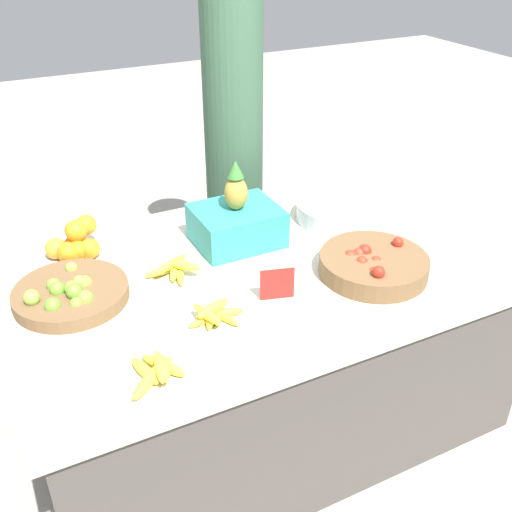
% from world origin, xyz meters
% --- Properties ---
extents(ground_plane, '(12.00, 12.00, 0.00)m').
position_xyz_m(ground_plane, '(0.00, 0.00, 0.00)').
color(ground_plane, '#A39E93').
extents(market_table, '(1.78, 1.18, 0.68)m').
position_xyz_m(market_table, '(0.00, 0.00, 0.34)').
color(market_table, '#4C4742').
rests_on(market_table, ground_plane).
extents(lime_bowl, '(0.38, 0.38, 0.09)m').
position_xyz_m(lime_bowl, '(-0.65, 0.09, 0.71)').
color(lime_bowl, brown).
rests_on(lime_bowl, market_table).
extents(tomato_basket, '(0.39, 0.39, 0.11)m').
position_xyz_m(tomato_basket, '(0.36, -0.22, 0.71)').
color(tomato_basket, brown).
rests_on(tomato_basket, market_table).
extents(orange_pile, '(0.21, 0.17, 0.14)m').
position_xyz_m(orange_pile, '(-0.56, 0.38, 0.73)').
color(orange_pile, orange).
rests_on(orange_pile, market_table).
extents(metal_bowl, '(0.35, 0.35, 0.08)m').
position_xyz_m(metal_bowl, '(0.48, 0.19, 0.71)').
color(metal_bowl, '#B7B7BF').
rests_on(metal_bowl, market_table).
extents(price_sign, '(0.11, 0.04, 0.12)m').
position_xyz_m(price_sign, '(-0.02, -0.21, 0.73)').
color(price_sign, red).
rests_on(price_sign, market_table).
extents(produce_crate, '(0.32, 0.27, 0.34)m').
position_xyz_m(produce_crate, '(0.02, 0.21, 0.76)').
color(produce_crate, teal).
rests_on(produce_crate, market_table).
extents(banana_bunch_front_left, '(0.20, 0.15, 0.06)m').
position_xyz_m(banana_bunch_front_left, '(-0.26, -0.22, 0.70)').
color(banana_bunch_front_left, yellow).
rests_on(banana_bunch_front_left, market_table).
extents(banana_bunch_front_right, '(0.19, 0.17, 0.06)m').
position_xyz_m(banana_bunch_front_right, '(-0.28, 0.09, 0.70)').
color(banana_bunch_front_right, yellow).
rests_on(banana_bunch_front_right, market_table).
extents(banana_bunch_middle_right, '(0.18, 0.18, 0.05)m').
position_xyz_m(banana_bunch_middle_right, '(-0.51, -0.40, 0.70)').
color(banana_bunch_middle_right, yellow).
rests_on(banana_bunch_middle_right, market_table).
extents(vendor_person, '(0.29, 0.29, 1.64)m').
position_xyz_m(vendor_person, '(0.35, 0.96, 0.77)').
color(vendor_person, '#385B42').
rests_on(vendor_person, ground_plane).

